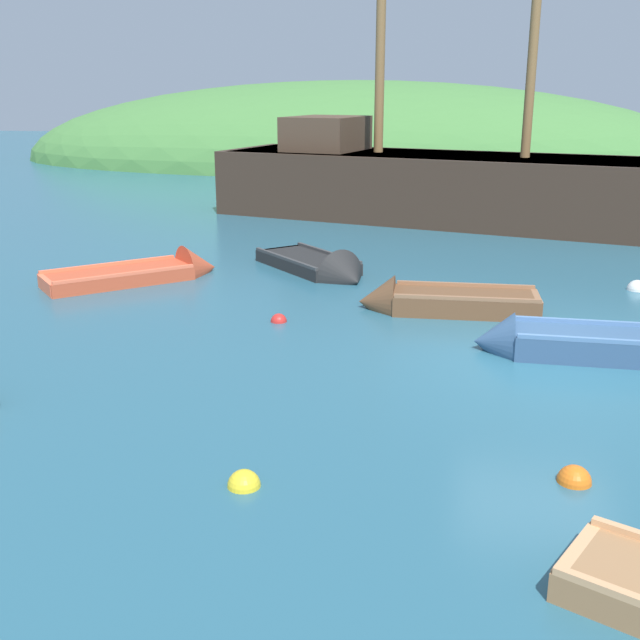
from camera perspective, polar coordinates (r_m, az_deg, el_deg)
name	(u,v)px	position (r m, az deg, el deg)	size (l,w,h in m)	color
ground_plane	(547,365)	(12.33, 16.43, -3.24)	(120.00, 120.00, 0.00)	#285B70
shore_hill	(355,161)	(45.46, 2.59, 11.66)	(39.22, 18.67, 8.97)	#477F3D
sailing_ship	(436,195)	(25.24, 8.56, 9.14)	(16.91, 7.64, 11.21)	#38281E
rowboat_outer_left	(149,275)	(17.56, -12.50, 3.26)	(3.66, 3.45, 1.15)	#C64C2D
rowboat_outer_right	(562,346)	(12.86, 17.47, -1.84)	(3.07, 1.12, 1.00)	#335175
rowboat_center	(323,270)	(17.65, 0.21, 3.71)	(3.22, 3.34, 1.21)	black
rowboat_far	(437,304)	(14.82, 8.67, 1.16)	(3.40, 1.16, 1.06)	brown
buoy_yellow	(244,486)	(8.47, -5.64, -12.12)	(0.36, 0.36, 0.36)	yellow
buoy_white	(637,290)	(17.54, 22.40, 2.07)	(0.43, 0.43, 0.43)	white
buoy_orange	(574,482)	(8.94, 18.27, -11.30)	(0.37, 0.37, 0.37)	orange
buoy_red	(279,322)	(14.05, -3.07, -0.12)	(0.30, 0.30, 0.30)	red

